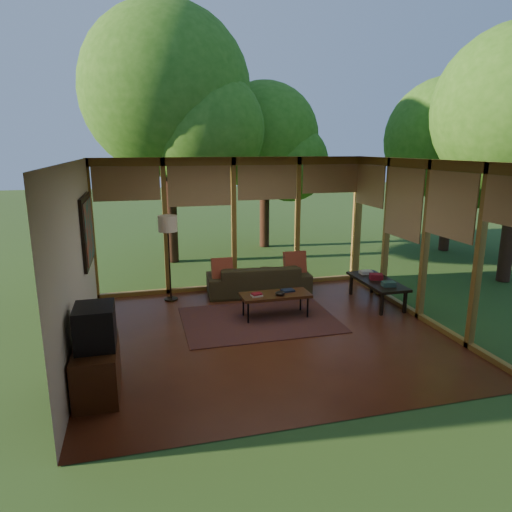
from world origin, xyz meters
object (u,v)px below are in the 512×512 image
object	(u,v)px
coffee_table	(275,296)
side_console	(377,282)
media_cabinet	(97,369)
sofa	(258,279)
television	(95,326)
floor_lamp	(168,229)

from	to	relation	value
coffee_table	side_console	xyz separation A→B (m)	(2.07, 0.21, 0.02)
media_cabinet	side_console	xyz separation A→B (m)	(4.87, 2.07, 0.11)
sofa	television	size ratio (longest dim) A/B	3.72
floor_lamp	side_console	bearing A→B (deg)	-17.32
sofa	coffee_table	bearing A→B (deg)	92.21
sofa	floor_lamp	world-z (taller)	floor_lamp
coffee_table	side_console	distance (m)	2.08
television	floor_lamp	world-z (taller)	floor_lamp
media_cabinet	floor_lamp	distance (m)	3.60
floor_lamp	side_console	world-z (taller)	floor_lamp
sofa	coffee_table	size ratio (longest dim) A/B	1.71
media_cabinet	side_console	world-z (taller)	media_cabinet
sofa	television	world-z (taller)	television
sofa	television	xyz separation A→B (m)	(-2.84, -3.20, 0.55)
media_cabinet	side_console	bearing A→B (deg)	23.05
side_console	coffee_table	bearing A→B (deg)	-174.14
media_cabinet	television	xyz separation A→B (m)	(0.02, 0.00, 0.55)
sofa	coffee_table	xyz separation A→B (m)	(-0.05, -1.34, 0.09)
sofa	floor_lamp	xyz separation A→B (m)	(-1.75, 0.04, 1.11)
sofa	side_console	xyz separation A→B (m)	(2.01, -1.13, 0.11)
media_cabinet	floor_lamp	bearing A→B (deg)	71.11
sofa	media_cabinet	world-z (taller)	media_cabinet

